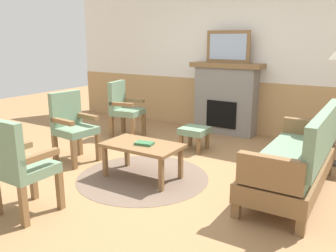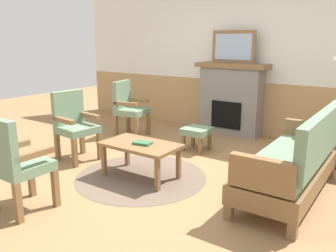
% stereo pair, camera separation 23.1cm
% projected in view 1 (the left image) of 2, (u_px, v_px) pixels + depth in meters
% --- Properties ---
extents(ground_plane, '(14.00, 14.00, 0.00)m').
position_uv_depth(ground_plane, '(154.00, 172.00, 4.51)').
color(ground_plane, '#997047').
extents(wall_back, '(7.20, 0.14, 2.70)m').
position_uv_depth(wall_back, '(233.00, 60.00, 6.33)').
color(wall_back, white).
rests_on(wall_back, ground_plane).
extents(fireplace, '(1.30, 0.44, 1.28)m').
position_uv_depth(fireplace, '(226.00, 98.00, 6.29)').
color(fireplace, gray).
rests_on(fireplace, ground_plane).
extents(framed_picture, '(0.80, 0.04, 0.56)m').
position_uv_depth(framed_picture, '(228.00, 47.00, 6.07)').
color(framed_picture, brown).
rests_on(framed_picture, fireplace).
extents(couch, '(0.70, 1.80, 0.98)m').
position_uv_depth(couch, '(296.00, 160.00, 3.79)').
color(couch, brown).
rests_on(couch, ground_plane).
extents(coffee_table, '(0.96, 0.56, 0.44)m').
position_uv_depth(coffee_table, '(142.00, 148.00, 4.26)').
color(coffee_table, brown).
rests_on(coffee_table, ground_plane).
extents(round_rug, '(1.65, 1.65, 0.01)m').
position_uv_depth(round_rug, '(143.00, 177.00, 4.35)').
color(round_rug, brown).
rests_on(round_rug, ground_plane).
extents(book_on_table, '(0.24, 0.17, 0.03)m').
position_uv_depth(book_on_table, '(144.00, 143.00, 4.21)').
color(book_on_table, '#33663D').
rests_on(book_on_table, coffee_table).
extents(footstool, '(0.40, 0.40, 0.36)m').
position_uv_depth(footstool, '(194.00, 132.00, 5.37)').
color(footstool, brown).
rests_on(footstool, ground_plane).
extents(armchair_near_fireplace, '(0.53, 0.53, 0.98)m').
position_uv_depth(armchair_near_fireplace, '(72.00, 124.00, 4.83)').
color(armchair_near_fireplace, brown).
rests_on(armchair_near_fireplace, ground_plane).
extents(armchair_by_window_left, '(0.56, 0.56, 0.98)m').
position_uv_depth(armchair_by_window_left, '(124.00, 107.00, 6.07)').
color(armchair_by_window_left, brown).
rests_on(armchair_by_window_left, ground_plane).
extents(armchair_front_left, '(0.48, 0.48, 0.98)m').
position_uv_depth(armchair_front_left, '(19.00, 163.00, 3.30)').
color(armchair_front_left, brown).
rests_on(armchair_front_left, ground_plane).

